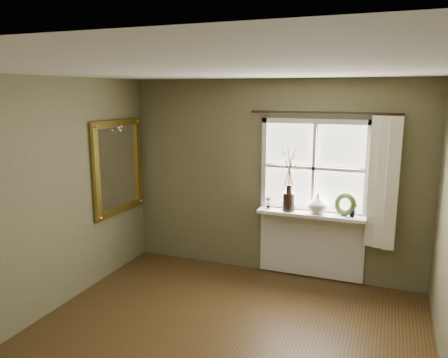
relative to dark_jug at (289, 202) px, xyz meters
name	(u,v)px	position (x,y,z in m)	size (l,w,h in m)	color
ceiling	(203,70)	(-0.26, -2.12, 1.56)	(4.50, 4.50, 0.00)	silver
wall_back	(273,178)	(-0.26, 0.18, 0.26)	(4.00, 0.10, 2.60)	brown
wall_left	(20,205)	(-2.31, -2.12, 0.26)	(0.10, 4.50, 2.60)	brown
window_frame	(314,168)	(0.29, 0.11, 0.44)	(1.36, 0.06, 1.24)	silver
window_sill	(311,214)	(0.29, 0.00, -0.14)	(1.36, 0.26, 0.04)	silver
window_apron	(311,244)	(0.29, 0.11, -0.58)	(1.36, 0.04, 0.88)	silver
dark_jug	(289,202)	(0.00, 0.00, 0.00)	(0.16, 0.16, 0.24)	black
cream_vase	(318,204)	(0.37, 0.00, 0.01)	(0.24, 0.24, 0.25)	beige
wreath	(345,207)	(0.70, 0.04, -0.01)	(0.29, 0.29, 0.07)	#354820
potted_plant_left	(268,203)	(-0.27, 0.00, -0.04)	(0.08, 0.06, 0.16)	#354820
potted_plant_right	(353,210)	(0.80, 0.00, -0.03)	(0.10, 0.08, 0.18)	#354820
curtain	(383,183)	(1.13, 0.01, 0.33)	(0.36, 0.12, 1.59)	white
curtain_rod	(324,113)	(0.39, 0.05, 1.14)	(0.03, 0.03, 1.84)	black
gilt_mirror	(118,167)	(-2.23, -0.50, 0.40)	(0.10, 1.06, 1.26)	white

